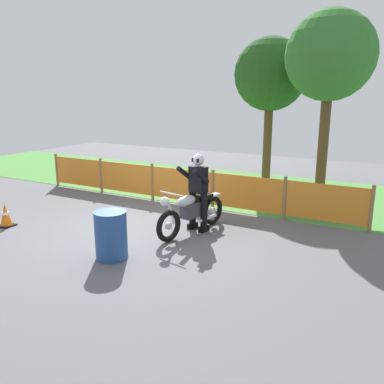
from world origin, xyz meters
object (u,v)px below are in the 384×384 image
Objects in this scene: traffic_cone at (6,215)px; rider_lead at (198,190)px; motorcycle_lead at (192,211)px; spare_drum at (111,235)px.

rider_lead is at bearing 25.34° from traffic_cone.
traffic_cone is (-3.92, -1.86, -0.66)m from rider_lead.
motorcycle_lead reaches higher than spare_drum.
spare_drum reaches higher than traffic_cone.
rider_lead is 3.19× the size of traffic_cone.
rider_lead is 4.39m from traffic_cone.
traffic_cone is at bearing 175.94° from spare_drum.
rider_lead is (0.04, 0.20, 0.43)m from motorcycle_lead.
motorcycle_lead reaches higher than traffic_cone.
traffic_cone is at bearing -52.88° from rider_lead.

